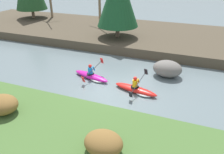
# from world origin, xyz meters

# --- Properties ---
(ground_plane) EXTENTS (90.00, 90.00, 0.00)m
(ground_plane) POSITION_xyz_m (0.00, 0.00, 0.00)
(ground_plane) COLOR slate
(riverbank_far) EXTENTS (44.00, 10.16, 0.79)m
(riverbank_far) POSITION_xyz_m (0.00, 10.17, 0.39)
(riverbank_far) COLOR #4C4233
(riverbank_far) RESTS_ON ground
(shrub_clump_second) EXTENTS (1.55, 1.29, 0.84)m
(shrub_clump_second) POSITION_xyz_m (-3.64, -4.93, 1.03)
(shrub_clump_second) COLOR brown
(shrub_clump_second) RESTS_ON riverbank_near
(shrub_clump_third) EXTENTS (1.46, 1.22, 0.79)m
(shrub_clump_third) POSITION_xyz_m (1.67, -5.48, 1.01)
(shrub_clump_third) COLOR brown
(shrub_clump_third) RESTS_ON riverbank_near
(kayaker_lead) EXTENTS (2.79, 2.06, 1.20)m
(kayaker_lead) POSITION_xyz_m (1.52, -0.03, 0.20)
(kayaker_lead) COLOR red
(kayaker_lead) RESTS_ON ground
(kayaker_middle) EXTENTS (2.78, 2.04, 1.20)m
(kayaker_middle) POSITION_xyz_m (-1.69, 0.61, 0.20)
(kayaker_middle) COLOR #C61999
(kayaker_middle) RESTS_ON ground
(boulder_midstream) EXTENTS (1.92, 1.51, 1.09)m
(boulder_midstream) POSITION_xyz_m (2.84, 2.79, 0.54)
(boulder_midstream) COLOR slate
(boulder_midstream) RESTS_ON ground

